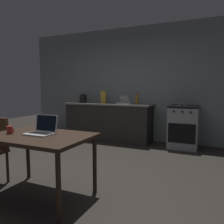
% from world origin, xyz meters
% --- Properties ---
extents(ground_plane, '(12.00, 12.00, 0.00)m').
position_xyz_m(ground_plane, '(0.00, 0.00, 0.00)').
color(ground_plane, '#2D2823').
extents(back_wall, '(6.40, 0.10, 2.74)m').
position_xyz_m(back_wall, '(0.30, 2.62, 1.37)').
color(back_wall, gray).
rests_on(back_wall, ground_plane).
extents(kitchen_counter, '(2.16, 0.64, 0.90)m').
position_xyz_m(kitchen_counter, '(-0.51, 2.27, 0.45)').
color(kitchen_counter, '#282623').
rests_on(kitchen_counter, ground_plane).
extents(stove_oven, '(0.60, 0.62, 0.90)m').
position_xyz_m(stove_oven, '(1.26, 2.27, 0.45)').
color(stove_oven, gray).
rests_on(stove_oven, ground_plane).
extents(dining_table, '(1.20, 0.82, 0.73)m').
position_xyz_m(dining_table, '(0.01, -0.71, 0.66)').
color(dining_table, '#332319').
rests_on(dining_table, ground_plane).
extents(laptop, '(0.32, 0.26, 0.23)m').
position_xyz_m(laptop, '(0.00, -0.66, 0.78)').
color(laptop, silver).
rests_on(laptop, dining_table).
extents(electric_kettle, '(0.19, 0.17, 0.22)m').
position_xyz_m(electric_kettle, '(-1.25, 2.27, 1.01)').
color(electric_kettle, black).
rests_on(electric_kettle, kitchen_counter).
extents(bottle, '(0.07, 0.07, 0.28)m').
position_xyz_m(bottle, '(0.23, 2.22, 1.03)').
color(bottle, '#8C601E').
rests_on(bottle, kitchen_counter).
extents(frying_pan, '(0.25, 0.42, 0.05)m').
position_xyz_m(frying_pan, '(1.23, 2.25, 0.93)').
color(frying_pan, gray).
rests_on(frying_pan, stove_oven).
extents(coffee_mug, '(0.11, 0.07, 0.09)m').
position_xyz_m(coffee_mug, '(-0.36, -0.80, 0.78)').
color(coffee_mug, '#9E2D28').
rests_on(coffee_mug, dining_table).
extents(cereal_box, '(0.13, 0.05, 0.30)m').
position_xyz_m(cereal_box, '(-0.67, 2.29, 1.05)').
color(cereal_box, gold).
rests_on(cereal_box, kitchen_counter).
extents(dish_rack, '(0.34, 0.26, 0.21)m').
position_xyz_m(dish_rack, '(-0.09, 2.27, 0.95)').
color(dish_rack, silver).
rests_on(dish_rack, kitchen_counter).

